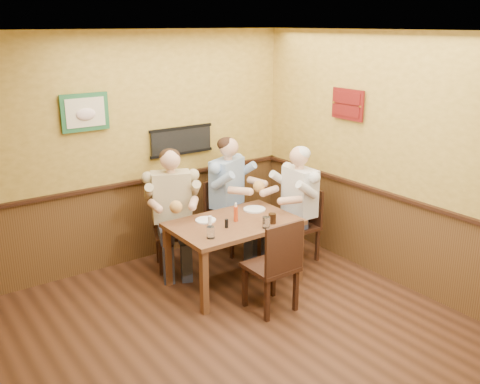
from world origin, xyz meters
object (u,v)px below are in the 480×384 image
object	(u,v)px
diner_blue_polo	(227,201)
pepper_shaker	(227,223)
chair_near_side	(271,264)
water_glass_left	(211,232)
salt_shaker	(210,220)
chair_right_end	(299,225)
diner_white_elder	(299,210)
hot_sauce_bottle	(236,213)
water_glass_mid	(266,222)
chair_back_left	(173,232)
diner_tan_shirt	(172,216)
chair_back_right	(227,216)
cola_tumbler	(272,218)
dining_table	(234,229)

from	to	relation	value
diner_blue_polo	pepper_shaker	bearing A→B (deg)	-148.43
chair_near_side	water_glass_left	bearing A→B (deg)	-44.89
chair_near_side	salt_shaker	size ratio (longest dim) A/B	10.07
chair_right_end	diner_white_elder	bearing A→B (deg)	180.00
diner_blue_polo	hot_sauce_bottle	size ratio (longest dim) A/B	7.06
diner_white_elder	water_glass_mid	distance (m)	0.97
chair_back_left	diner_blue_polo	xyz separation A→B (m)	(0.82, 0.04, 0.21)
diner_tan_shirt	water_glass_left	world-z (taller)	diner_tan_shirt
chair_near_side	water_glass_mid	size ratio (longest dim) A/B	8.00
chair_back_left	pepper_shaker	bearing A→B (deg)	-55.09
diner_blue_polo	diner_white_elder	size ratio (longest dim) A/B	1.04
chair_back_left	diner_blue_polo	distance (m)	0.84
diner_tan_shirt	hot_sauce_bottle	bearing A→B (deg)	-40.70
chair_back_right	diner_white_elder	distance (m)	0.95
chair_near_side	diner_white_elder	xyz separation A→B (m)	(1.05, 0.76, 0.15)
chair_right_end	chair_near_side	size ratio (longest dim) A/B	0.91
diner_tan_shirt	hot_sauce_bottle	world-z (taller)	diner_tan_shirt
pepper_shaker	chair_right_end	bearing A→B (deg)	7.98
cola_tumbler	chair_back_right	bearing A→B (deg)	82.99
salt_shaker	pepper_shaker	distance (m)	0.21
dining_table	diner_white_elder	distance (m)	1.03
chair_back_left	diner_white_elder	distance (m)	1.57
diner_white_elder	cola_tumbler	size ratio (longest dim) A/B	11.66
hot_sauce_bottle	salt_shaker	xyz separation A→B (m)	(-0.29, 0.08, -0.05)
diner_white_elder	salt_shaker	distance (m)	1.31
chair_back_left	cola_tumbler	xyz separation A→B (m)	(0.68, -1.05, 0.34)
diner_blue_polo	diner_white_elder	distance (m)	0.94
dining_table	water_glass_left	xyz separation A→B (m)	(-0.47, -0.25, 0.15)
cola_tumbler	dining_table	bearing A→B (deg)	137.76
chair_back_right	salt_shaker	distance (m)	1.07
diner_white_elder	hot_sauce_bottle	size ratio (longest dim) A/B	6.79
water_glass_left	cola_tumbler	distance (m)	0.78
diner_white_elder	hot_sauce_bottle	xyz separation A→B (m)	(-1.00, -0.06, 0.19)
chair_back_left	water_glass_left	bearing A→B (deg)	-73.46
dining_table	diner_blue_polo	distance (m)	0.92
dining_table	chair_near_side	bearing A→B (deg)	-92.03
chair_back_left	chair_right_end	bearing A→B (deg)	-4.46
chair_near_side	diner_blue_polo	world-z (taller)	diner_blue_polo
diner_white_elder	water_glass_left	size ratio (longest dim) A/B	10.48
cola_tumbler	pepper_shaker	world-z (taller)	cola_tumbler
water_glass_mid	water_glass_left	bearing A→B (deg)	170.17
water_glass_mid	diner_blue_polo	bearing A→B (deg)	76.59
water_glass_left	hot_sauce_bottle	distance (m)	0.55
chair_back_right	diner_white_elder	size ratio (longest dim) A/B	0.73
chair_near_side	salt_shaker	xyz separation A→B (m)	(-0.24, 0.77, 0.30)
chair_back_left	chair_back_right	size ratio (longest dim) A/B	0.98
pepper_shaker	diner_blue_polo	bearing A→B (deg)	55.55
water_glass_left	cola_tumbler	world-z (taller)	water_glass_left
chair_near_side	hot_sauce_bottle	size ratio (longest dim) A/B	5.21
hot_sauce_bottle	salt_shaker	distance (m)	0.31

